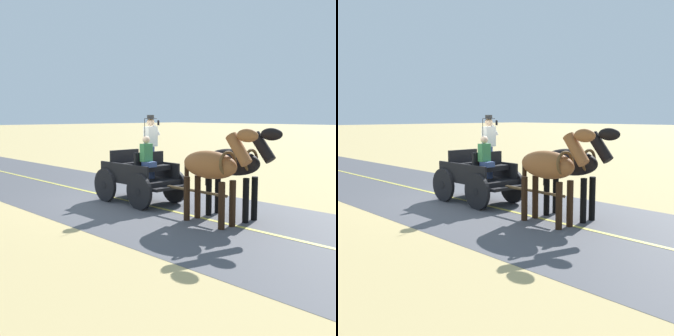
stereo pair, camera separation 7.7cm
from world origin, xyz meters
TOP-DOWN VIEW (x-y plane):
  - ground_plane at (0.00, 0.00)m, footprint 200.00×200.00m
  - road_surface at (0.00, 0.00)m, footprint 5.49×160.00m
  - road_centre_stripe at (0.00, 0.00)m, footprint 0.12×160.00m
  - horse_drawn_carriage at (-0.15, 0.37)m, footprint 1.42×4.50m
  - horse_near_side at (-0.57, 3.40)m, footprint 0.63×2.13m
  - horse_off_side at (0.26, 3.40)m, footprint 0.61×2.13m

SIDE VIEW (x-z plane):
  - ground_plane at x=0.00m, z-range 0.00..0.00m
  - road_surface at x=0.00m, z-range 0.00..0.01m
  - road_centre_stripe at x=0.00m, z-range 0.01..0.01m
  - horse_drawn_carriage at x=-0.15m, z-range -0.43..2.07m
  - horse_near_side at x=-0.57m, z-range 0.22..2.43m
  - horse_off_side at x=0.26m, z-range 0.22..2.43m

